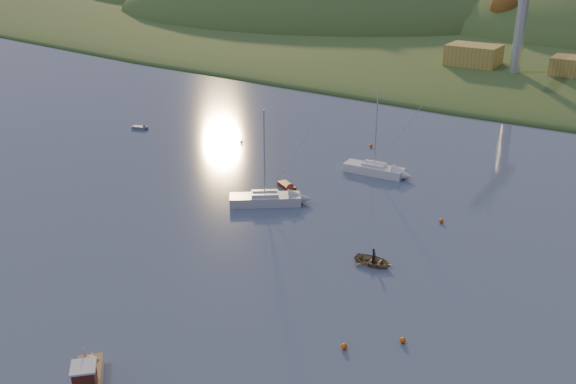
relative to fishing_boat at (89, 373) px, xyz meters
The scene contains 20 objects.
shore_slope 159.76m from the fishing_boat, 91.07° to the left, with size 640.00×150.00×7.00m, color #31491D.
hill_left_far 265.61m from the fishing_boat, 127.85° to the left, with size 120.00×100.00×32.00m, color #31491D.
hill_left 215.79m from the fishing_boat, 115.52° to the left, with size 170.00×140.00×44.00m, color #31491D.
hillside_trees 179.75m from the fishing_boat, 90.95° to the left, with size 280.00×50.00×32.00m, color #1A491B, non-canonical shape.
wharf 116.75m from the fishing_boat, 89.01° to the left, with size 42.00×16.00×2.40m, color slate.
shed_west 118.31m from the fishing_boat, 95.33° to the left, with size 11.00×8.00×4.80m, color #A38B36.
shed_east 119.20m from the fishing_boat, 85.18° to the left, with size 9.00×7.00×4.00m, color #A38B36.
dock_crane 114.30m from the fishing_boat, 90.50° to the left, with size 3.20×28.00×20.30m.
fishing_boat is the anchor object (origin of this frame).
sailboat_near 34.93m from the fishing_boat, 103.66° to the left, with size 8.31×7.18×11.80m.
sailboat_far 50.68m from the fishing_boat, 92.22° to the left, with size 8.36×3.07×11.37m.
canoe 29.18m from the fishing_boat, 71.24° to the left, with size 2.74×3.84×0.80m, color olive.
paddler 29.18m from the fishing_boat, 71.24° to the left, with size 0.54×0.35×1.48m, color black.
red_tender 40.39m from the fishing_boat, 102.03° to the left, with size 3.72×2.81×1.22m.
grey_dinghy 64.90m from the fishing_boat, 131.85° to the left, with size 3.13×1.85×1.10m.
buoy_0 19.47m from the fishing_boat, 45.54° to the left, with size 0.50×0.50×0.50m, color #DE580B.
buoy_1 42.26m from the fishing_boat, 74.29° to the left, with size 0.50×0.50×0.50m, color #DE580B.
buoy_2 57.19m from the fishing_boat, 116.02° to the left, with size 0.50×0.50×0.50m, color #DE580B.
buoy_3 61.24m from the fishing_boat, 96.97° to the left, with size 0.50×0.50×0.50m, color #DE580B.
buoy_4 24.31m from the fishing_boat, 45.05° to the left, with size 0.50×0.50×0.50m, color #DE580B.
Camera 1 is at (36.17, -18.58, 30.91)m, focal length 40.00 mm.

